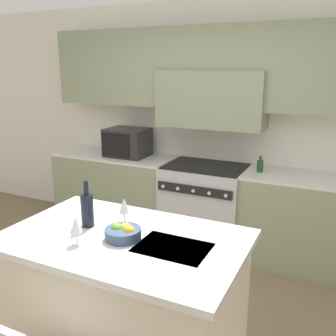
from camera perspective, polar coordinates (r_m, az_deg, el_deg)
name	(u,v)px	position (r m, az deg, el deg)	size (l,w,h in m)	color
back_cabinetry	(216,102)	(4.23, 7.26, 9.92)	(10.00, 0.46, 2.70)	silver
back_counter	(205,206)	(4.26, 5.70, -5.72)	(3.87, 0.62, 0.95)	gray
range_stove	(205,206)	(4.24, 5.60, -5.82)	(0.88, 0.70, 0.95)	#B7B7BC
microwave	(127,142)	(4.50, -6.21, 3.91)	(0.49, 0.39, 0.33)	black
kitchen_island	(125,300)	(2.68, -6.51, -19.37)	(1.55, 0.97, 0.94)	beige
wine_bottle	(87,209)	(2.58, -12.21, -6.17)	(0.08, 0.08, 0.32)	black
wine_glass_near	(76,225)	(2.34, -13.86, -8.48)	(0.07, 0.07, 0.18)	white
wine_glass_far	(124,206)	(2.58, -6.69, -5.83)	(0.07, 0.07, 0.18)	white
fruit_bowl	(123,233)	(2.40, -6.84, -9.74)	(0.23, 0.23, 0.10)	#384C6B
oil_bottle_on_counter	(260,166)	(3.93, 13.86, 0.33)	(0.06, 0.06, 0.17)	#194723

